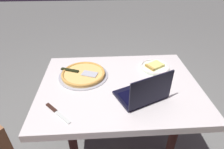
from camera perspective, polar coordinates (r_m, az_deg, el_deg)
name	(u,v)px	position (r m, az deg, el deg)	size (l,w,h in m)	color
ground_plane	(118,146)	(1.86, 1.77, -20.91)	(12.00, 12.00, 0.00)	slate
dining_table	(119,92)	(1.38, 2.22, -5.43)	(1.13, 0.83, 0.71)	silver
laptop	(143,93)	(1.20, 9.52, -5.60)	(0.36, 0.31, 0.22)	black
pizza_plate	(155,67)	(1.55, 12.89, 2.36)	(0.23, 0.23, 0.04)	silver
pizza_tray	(83,74)	(1.43, -8.72, 0.18)	(0.37, 0.37, 0.04)	#9C9DA6
table_knife	(55,111)	(1.18, -16.84, -10.62)	(0.17, 0.18, 0.01)	silver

